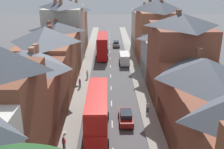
# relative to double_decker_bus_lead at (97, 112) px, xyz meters

# --- Properties ---
(pavement_left) EXTENTS (2.20, 104.00, 0.14)m
(pavement_left) POSITION_rel_double_decker_bus_lead_xyz_m (-3.29, 21.94, -2.75)
(pavement_left) COLOR gray
(pavement_left) RESTS_ON ground
(pavement_right) EXTENTS (2.20, 104.00, 0.14)m
(pavement_right) POSITION_rel_double_decker_bus_lead_xyz_m (6.91, 21.94, -2.75)
(pavement_right) COLOR gray
(pavement_right) RESTS_ON ground
(centre_line_dashes) EXTENTS (0.14, 97.80, 0.01)m
(centre_line_dashes) POSITION_rel_double_decker_bus_lead_xyz_m (1.81, 19.94, -2.81)
(centre_line_dashes) COLOR silver
(centre_line_dashes) RESTS_ON ground
(terrace_row_left) EXTENTS (8.00, 75.96, 14.38)m
(terrace_row_left) POSITION_rel_double_decker_bus_lead_xyz_m (-8.38, 8.31, 3.21)
(terrace_row_left) COLOR #BCB7A8
(terrace_row_left) RESTS_ON ground
(terrace_row_right) EXTENTS (8.00, 76.23, 13.83)m
(terrace_row_right) POSITION_rel_double_decker_bus_lead_xyz_m (11.99, 9.60, 3.02)
(terrace_row_right) COLOR beige
(terrace_row_right) RESTS_ON ground
(double_decker_bus_lead) EXTENTS (2.74, 10.80, 5.30)m
(double_decker_bus_lead) POSITION_rel_double_decker_bus_lead_xyz_m (0.00, 0.00, 0.00)
(double_decker_bus_lead) COLOR red
(double_decker_bus_lead) RESTS_ON ground
(double_decker_bus_mid_street) EXTENTS (2.74, 10.80, 5.30)m
(double_decker_bus_mid_street) POSITION_rel_double_decker_bus_lead_xyz_m (0.00, 33.42, 0.00)
(double_decker_bus_mid_street) COLOR red
(double_decker_bus_mid_street) RESTS_ON ground
(car_near_silver) EXTENTS (1.90, 4.55, 1.59)m
(car_near_silver) POSITION_rel_double_decker_bus_lead_xyz_m (3.61, 43.61, -2.01)
(car_near_silver) COLOR gray
(car_near_silver) RESTS_ON ground
(car_parked_left_a) EXTENTS (1.90, 4.38, 1.61)m
(car_parked_left_a) POSITION_rel_double_decker_bus_lead_xyz_m (0.01, 49.85, -2.00)
(car_parked_left_a) COLOR silver
(car_parked_left_a) RESTS_ON ground
(car_mid_black) EXTENTS (1.90, 4.41, 1.60)m
(car_mid_black) POSITION_rel_double_decker_bus_lead_xyz_m (3.61, 2.43, -2.01)
(car_mid_black) COLOR maroon
(car_mid_black) RESTS_ON ground
(delivery_van) EXTENTS (2.20, 5.20, 2.41)m
(delivery_van) POSITION_rel_double_decker_bus_lead_xyz_m (4.91, 27.48, -1.48)
(delivery_van) COLOR white
(delivery_van) RESTS_ON ground
(pedestrian_mid_left) EXTENTS (0.36, 0.22, 1.61)m
(pedestrian_mid_left) POSITION_rel_double_decker_bus_lead_xyz_m (-3.53, -3.63, -1.78)
(pedestrian_mid_left) COLOR gray
(pedestrian_mid_left) RESTS_ON pavement_left
(pedestrian_mid_right) EXTENTS (0.36, 0.22, 1.61)m
(pedestrian_mid_right) POSITION_rel_double_decker_bus_lead_xyz_m (6.78, 4.79, -1.78)
(pedestrian_mid_right) COLOR #23232D
(pedestrian_mid_right) RESTS_ON pavement_right
(pedestrian_far_left) EXTENTS (0.36, 0.22, 1.61)m
(pedestrian_far_left) POSITION_rel_double_decker_bus_lead_xyz_m (-3.56, 14.02, -1.78)
(pedestrian_far_left) COLOR #23232D
(pedestrian_far_left) RESTS_ON pavement_left
(pedestrian_far_right) EXTENTS (0.36, 0.22, 1.61)m
(pedestrian_far_right) POSITION_rel_double_decker_bus_lead_xyz_m (-2.58, 18.43, -1.78)
(pedestrian_far_right) COLOR #3D4256
(pedestrian_far_right) RESTS_ON pavement_left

